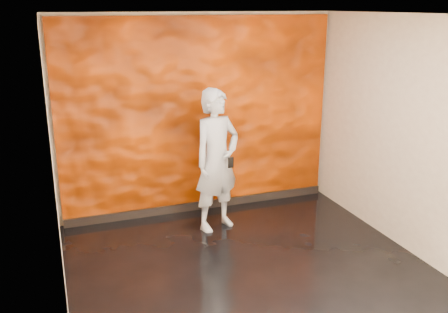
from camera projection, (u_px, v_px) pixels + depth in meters
The scene contains 5 objects.
room at pixel (254, 153), 5.22m from camera, with size 4.02×4.02×2.81m.
feature_wall at pixel (199, 117), 6.99m from camera, with size 3.90×0.06×2.75m, color #E84900.
baseboard at pixel (201, 205), 7.34m from camera, with size 3.90×0.04×0.12m, color black.
man at pixel (217, 160), 6.50m from camera, with size 0.69×0.45×1.89m, color #9CA0AB.
phone at pixel (231, 163), 6.32m from camera, with size 0.07×0.01×0.14m, color black.
Camera 1 is at (-1.99, -4.60, 2.89)m, focal length 40.00 mm.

